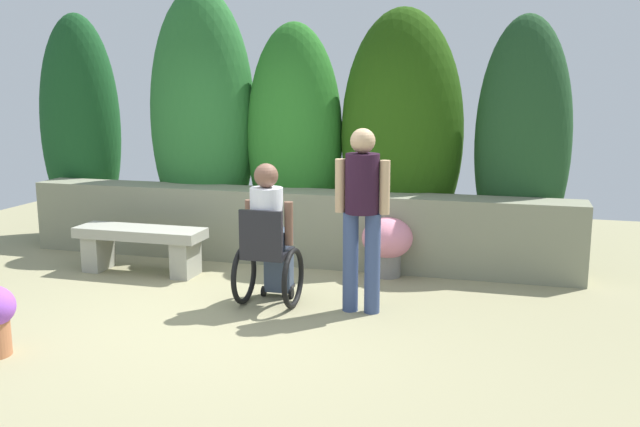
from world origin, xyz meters
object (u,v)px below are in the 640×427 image
object	(u,v)px
flower_pot_purple_near	(387,242)
stone_bench	(141,243)
person_in_wheelchair	(269,239)
person_standing_companion	(362,208)

from	to	relation	value
flower_pot_purple_near	stone_bench	bearing A→B (deg)	-167.36
stone_bench	person_in_wheelchair	distance (m)	1.86
stone_bench	flower_pot_purple_near	world-z (taller)	flower_pot_purple_near
flower_pot_purple_near	person_standing_companion	bearing A→B (deg)	-90.82
person_standing_companion	stone_bench	bearing A→B (deg)	153.59
person_in_wheelchair	flower_pot_purple_near	distance (m)	1.54
stone_bench	person_standing_companion	size ratio (longest dim) A/B	0.86
stone_bench	person_in_wheelchair	world-z (taller)	person_in_wheelchair
person_in_wheelchair	person_standing_companion	world-z (taller)	person_standing_companion
person_in_wheelchair	flower_pot_purple_near	bearing A→B (deg)	60.05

